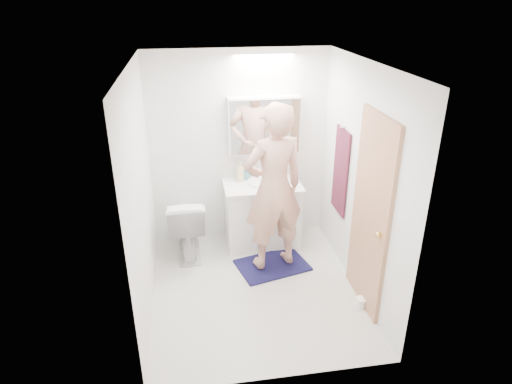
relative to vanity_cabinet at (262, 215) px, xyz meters
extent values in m
plane|color=silver|center=(-0.24, -0.96, -0.39)|extent=(2.50, 2.50, 0.00)
plane|color=white|center=(-0.24, -0.96, 2.01)|extent=(2.50, 2.50, 0.00)
plane|color=white|center=(-0.24, 0.29, 0.81)|extent=(2.50, 0.00, 2.50)
plane|color=white|center=(-0.24, -2.21, 0.81)|extent=(2.50, 0.00, 2.50)
plane|color=white|center=(-1.34, -0.96, 0.81)|extent=(0.00, 2.50, 2.50)
plane|color=white|center=(0.86, -0.96, 0.81)|extent=(0.00, 2.50, 2.50)
cube|color=white|center=(0.00, 0.00, 0.00)|extent=(0.90, 0.55, 0.78)
cube|color=white|center=(0.00, 0.00, 0.41)|extent=(0.95, 0.58, 0.04)
cylinder|color=white|center=(0.00, 0.03, 0.45)|extent=(0.36, 0.36, 0.03)
cylinder|color=silver|center=(0.00, 0.22, 0.51)|extent=(0.02, 0.02, 0.16)
cube|color=white|center=(0.06, 0.21, 1.11)|extent=(0.88, 0.14, 0.70)
cube|color=silver|center=(0.06, 0.13, 1.11)|extent=(0.84, 0.01, 0.66)
imported|color=white|center=(-0.95, -0.11, 0.00)|extent=(0.44, 0.77, 0.79)
cube|color=#151239|center=(0.03, -0.57, -0.38)|extent=(0.91, 0.73, 0.02)
imported|color=tan|center=(0.03, -0.57, 0.62)|extent=(0.79, 0.62, 1.92)
cube|color=#A87654|center=(0.84, -1.31, 0.61)|extent=(0.04, 0.80, 2.00)
sphere|color=gold|center=(0.80, -1.61, 0.56)|extent=(0.06, 0.06, 0.06)
cube|color=#101832|center=(0.83, -0.41, 0.71)|extent=(0.02, 0.42, 1.00)
cylinder|color=silver|center=(0.82, -0.41, 1.23)|extent=(0.07, 0.02, 0.02)
imported|color=beige|center=(-0.25, 0.15, 0.55)|extent=(0.10, 0.10, 0.25)
imported|color=#5596B6|center=(-0.16, 0.18, 0.51)|extent=(0.09, 0.09, 0.16)
imported|color=#3D66B7|center=(0.23, 0.16, 0.48)|extent=(0.12, 0.12, 0.09)
cylinder|color=white|center=(0.79, -1.44, -0.34)|extent=(0.11, 0.11, 0.10)
camera|label=1|loc=(-0.87, -4.90, 2.59)|focal=31.06mm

